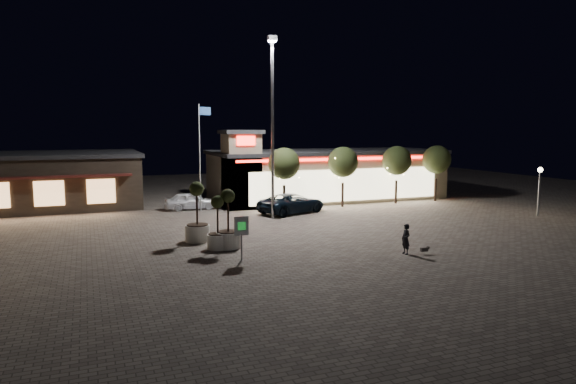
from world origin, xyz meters
name	(u,v)px	position (x,y,z in m)	size (l,w,h in m)	color
ground	(288,245)	(0.00, 0.00, 0.00)	(90.00, 90.00, 0.00)	slate
retail_building	(323,174)	(9.51, 15.82, 2.21)	(20.40, 8.40, 6.10)	gray
restaurant_building	(32,180)	(-14.00, 19.97, 2.16)	(16.40, 11.00, 4.30)	#382D23
floodlight_pole	(272,117)	(2.00, 8.00, 7.02)	(0.60, 0.40, 12.38)	gray
flagpole	(201,148)	(-1.90, 13.00, 4.74)	(0.95, 0.10, 8.00)	white
lamp_post_east	(540,182)	(20.00, 2.00, 2.46)	(0.36, 0.36, 3.48)	gray
string_tree_a	(284,164)	(4.00, 11.00, 3.56)	(2.42, 2.42, 4.79)	#332319
string_tree_b	(343,162)	(9.00, 11.00, 3.56)	(2.42, 2.42, 4.79)	#332319
string_tree_c	(397,161)	(14.00, 11.00, 3.56)	(2.42, 2.42, 4.79)	#332319
string_tree_d	(437,160)	(18.00, 11.00, 3.56)	(2.42, 2.42, 4.79)	#332319
pickup_truck	(292,203)	(4.08, 9.61, 0.74)	(2.44, 5.30, 1.47)	black
white_sedan	(191,201)	(-2.57, 14.00, 0.67)	(1.59, 3.95, 1.35)	white
pedestrian	(406,239)	(4.66, -4.09, 0.76)	(0.55, 0.36, 1.52)	black
dog	(425,249)	(5.58, -4.45, 0.27)	(0.50, 0.19, 0.27)	#59514C
planter_left	(197,223)	(-4.37, 2.61, 1.03)	(1.35, 1.35, 3.32)	silver
planter_mid	(228,230)	(-3.20, 0.43, 0.96)	(1.26, 1.26, 3.11)	silver
planter_right	(218,232)	(-3.74, 0.49, 0.86)	(1.13, 1.13, 2.78)	silver
valet_sign	(242,230)	(-3.27, -2.26, 1.47)	(0.69, 0.10, 2.11)	gray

